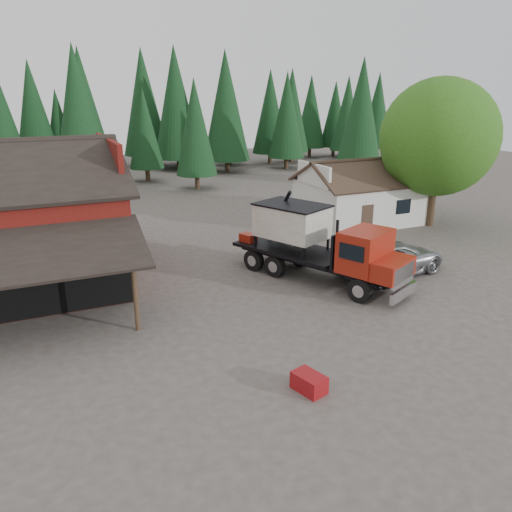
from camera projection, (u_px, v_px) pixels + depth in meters
name	position (u px, v px, depth m)	size (l,w,h in m)	color
ground	(283.00, 325.00, 20.80)	(120.00, 120.00, 0.00)	#4B423B
farmhouse	(360.00, 199.00, 36.57)	(8.60, 6.42, 4.65)	silver
deciduous_tree	(439.00, 142.00, 34.17)	(8.00, 8.00, 10.20)	#382619
conifer_backdrop	(115.00, 175.00, 57.07)	(76.00, 16.00, 16.00)	#113316
near_pine_b	(195.00, 127.00, 47.17)	(3.96, 3.96, 10.40)	#382619
near_pine_c	(361.00, 115.00, 49.64)	(4.84, 4.84, 12.40)	#382619
near_pine_d	(78.00, 111.00, 46.24)	(5.28, 5.28, 13.40)	#382619
feed_truck	(318.00, 242.00, 25.20)	(6.29, 9.76, 4.32)	black
silver_car	(391.00, 258.00, 26.37)	(2.91, 6.30, 1.75)	#ACAEB4
equip_box	(309.00, 383.00, 16.22)	(0.70, 1.10, 0.60)	maroon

